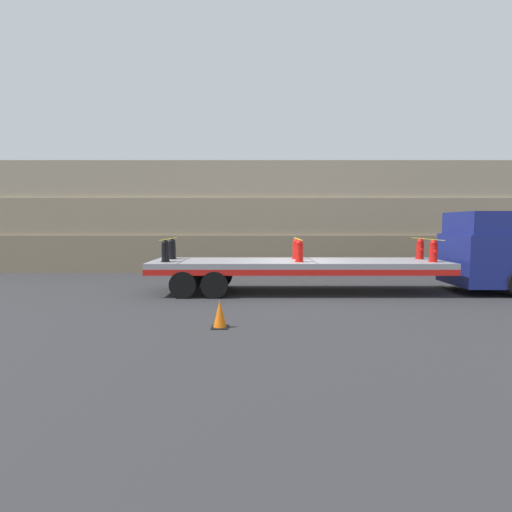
% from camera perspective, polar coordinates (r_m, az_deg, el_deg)
% --- Properties ---
extents(ground_plane, '(120.00, 120.00, 0.00)m').
position_cam_1_polar(ground_plane, '(14.61, 6.19, -5.15)').
color(ground_plane, '#2D2D30').
extents(rock_cliff, '(60.00, 3.30, 5.67)m').
position_cam_1_polar(rock_cliff, '(21.76, 4.25, 5.56)').
color(rock_cliff, '#84755B').
rests_on(rock_cliff, ground_plane).
extents(truck_cab, '(2.65, 2.63, 2.90)m').
position_cam_1_polar(truck_cab, '(16.66, 30.75, 0.48)').
color(truck_cab, navy).
rests_on(truck_cab, ground_plane).
extents(flatbed_trailer, '(10.48, 2.67, 1.15)m').
position_cam_1_polar(flatbed_trailer, '(14.43, 4.21, -1.41)').
color(flatbed_trailer, gray).
rests_on(flatbed_trailer, ground_plane).
extents(fire_hydrant_black_near_0, '(0.32, 0.48, 0.77)m').
position_cam_1_polar(fire_hydrant_black_near_0, '(14.14, -12.56, 0.67)').
color(fire_hydrant_black_near_0, black).
rests_on(fire_hydrant_black_near_0, flatbed_trailer).
extents(fire_hydrant_black_far_0, '(0.32, 0.48, 0.77)m').
position_cam_1_polar(fire_hydrant_black_far_0, '(15.24, -11.62, 0.96)').
color(fire_hydrant_black_far_0, black).
rests_on(fire_hydrant_black_far_0, flatbed_trailer).
extents(fire_hydrant_red_near_1, '(0.32, 0.48, 0.77)m').
position_cam_1_polar(fire_hydrant_red_near_1, '(13.87, 6.48, 0.68)').
color(fire_hydrant_red_near_1, red).
rests_on(fire_hydrant_red_near_1, flatbed_trailer).
extents(fire_hydrant_red_far_1, '(0.32, 0.48, 0.77)m').
position_cam_1_polar(fire_hydrant_red_far_1, '(14.99, 6.02, 0.97)').
color(fire_hydrant_red_far_1, red).
rests_on(fire_hydrant_red_far_1, flatbed_trailer).
extents(fire_hydrant_red_near_2, '(0.32, 0.48, 0.77)m').
position_cam_1_polar(fire_hydrant_red_near_2, '(15.09, 24.29, 0.62)').
color(fire_hydrant_red_near_2, red).
rests_on(fire_hydrant_red_near_2, flatbed_trailer).
extents(fire_hydrant_red_far_2, '(0.32, 0.48, 0.77)m').
position_cam_1_polar(fire_hydrant_red_far_2, '(16.13, 22.65, 0.90)').
color(fire_hydrant_red_far_2, red).
rests_on(fire_hydrant_red_far_2, flatbed_trailer).
extents(cargo_strap_rear, '(0.05, 2.77, 0.01)m').
position_cam_1_polar(cargo_strap_rear, '(14.67, -12.10, 2.40)').
color(cargo_strap_rear, yellow).
rests_on(cargo_strap_rear, fire_hydrant_black_near_0).
extents(cargo_strap_middle, '(0.05, 2.77, 0.01)m').
position_cam_1_polar(cargo_strap_middle, '(14.41, 6.26, 2.43)').
color(cargo_strap_middle, yellow).
rests_on(cargo_strap_middle, fire_hydrant_red_near_1).
extents(cargo_strap_front, '(0.05, 2.77, 0.01)m').
position_cam_1_polar(cargo_strap_front, '(15.59, 23.49, 2.24)').
color(cargo_strap_front, yellow).
rests_on(cargo_strap_front, fire_hydrant_red_near_2).
extents(traffic_cone, '(0.40, 0.40, 0.67)m').
position_cam_1_polar(traffic_cone, '(9.62, -4.93, -8.27)').
color(traffic_cone, black).
rests_on(traffic_cone, ground_plane).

